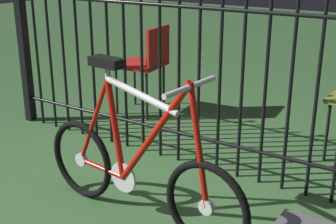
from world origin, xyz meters
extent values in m
plane|color=#365C31|center=(0.00, 0.00, 0.00)|extent=(20.00, 20.00, 0.00)
cylinder|color=black|center=(-1.77, 0.67, 0.60)|extent=(0.02, 0.02, 1.20)
cylinder|color=black|center=(-1.61, 0.67, 0.60)|extent=(0.02, 0.02, 1.20)
cylinder|color=black|center=(-1.46, 0.67, 0.60)|extent=(0.02, 0.02, 1.20)
cylinder|color=black|center=(-1.30, 0.67, 0.60)|extent=(0.02, 0.02, 1.20)
cylinder|color=black|center=(-1.14, 0.67, 0.60)|extent=(0.02, 0.02, 1.20)
cylinder|color=black|center=(-0.99, 0.67, 0.60)|extent=(0.02, 0.02, 1.20)
cylinder|color=black|center=(-0.83, 0.67, 0.60)|extent=(0.02, 0.02, 1.20)
cylinder|color=black|center=(-0.67, 0.67, 0.60)|extent=(0.02, 0.02, 1.20)
cylinder|color=black|center=(-0.52, 0.67, 0.60)|extent=(0.02, 0.02, 1.20)
cylinder|color=black|center=(-0.36, 0.67, 0.60)|extent=(0.02, 0.02, 1.20)
cylinder|color=black|center=(-0.20, 0.67, 0.60)|extent=(0.02, 0.02, 1.20)
cylinder|color=black|center=(-0.05, 0.67, 0.60)|extent=(0.02, 0.02, 1.20)
cylinder|color=black|center=(0.11, 0.67, 0.60)|extent=(0.02, 0.02, 1.20)
cylinder|color=black|center=(0.26, 0.67, 0.60)|extent=(0.02, 0.02, 1.20)
cylinder|color=black|center=(0.42, 0.67, 0.60)|extent=(0.02, 0.02, 1.20)
cylinder|color=black|center=(0.58, 0.67, 0.60)|extent=(0.02, 0.02, 1.20)
cylinder|color=black|center=(0.73, 0.67, 0.60)|extent=(0.02, 0.02, 1.20)
cylinder|color=black|center=(0.00, 0.67, 0.22)|extent=(3.54, 0.03, 0.03)
cylinder|color=black|center=(0.00, 0.67, 1.10)|extent=(3.54, 0.03, 0.03)
cube|color=black|center=(-1.77, 0.67, 0.66)|extent=(0.07, 0.07, 1.32)
torus|color=black|center=(-0.43, -0.09, 0.25)|extent=(0.49, 0.08, 0.49)
cylinder|color=silver|center=(-0.43, -0.09, 0.25)|extent=(0.08, 0.04, 0.08)
torus|color=black|center=(0.47, -0.16, 0.25)|extent=(0.49, 0.08, 0.49)
cylinder|color=silver|center=(0.47, -0.16, 0.25)|extent=(0.08, 0.04, 0.08)
cylinder|color=red|center=(0.14, -0.13, 0.55)|extent=(0.48, 0.07, 0.65)
cylinder|color=silver|center=(0.06, -0.13, 0.75)|extent=(0.48, 0.07, 0.14)
cylinder|color=red|center=(-0.13, -0.11, 0.51)|extent=(0.13, 0.05, 0.57)
cylinder|color=red|center=(-0.26, -0.10, 0.24)|extent=(0.35, 0.06, 0.04)
cylinder|color=red|center=(-0.30, -0.10, 0.52)|extent=(0.28, 0.05, 0.56)
cylinder|color=red|center=(0.42, -0.16, 0.56)|extent=(0.14, 0.04, 0.63)
cylinder|color=silver|center=(0.37, -0.15, 0.86)|extent=(0.03, 0.03, 0.02)
cylinder|color=silver|center=(0.37, -0.15, 0.85)|extent=(0.06, 0.40, 0.03)
cylinder|color=silver|center=(-0.17, -0.11, 0.83)|extent=(0.03, 0.03, 0.07)
cube|color=black|center=(-0.17, -0.11, 0.89)|extent=(0.21, 0.11, 0.05)
cylinder|color=silver|center=(-0.08, -0.12, 0.23)|extent=(0.18, 0.03, 0.18)
cylinder|color=black|center=(0.68, 1.25, 0.22)|extent=(0.02, 0.02, 0.44)
cylinder|color=black|center=(-1.22, 1.22, 0.22)|extent=(0.02, 0.02, 0.44)
cylinder|color=black|center=(-1.25, 1.54, 0.22)|extent=(0.02, 0.02, 0.44)
cylinder|color=black|center=(-0.90, 1.25, 0.22)|extent=(0.02, 0.02, 0.44)
cylinder|color=black|center=(-0.93, 1.57, 0.22)|extent=(0.02, 0.02, 0.44)
cube|color=#A51E19|center=(-1.07, 1.39, 0.46)|extent=(0.44, 0.44, 0.03)
cube|color=#A51E19|center=(-0.88, 1.41, 0.65)|extent=(0.07, 0.38, 0.33)
camera|label=1|loc=(1.41, -1.94, 1.44)|focal=49.54mm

